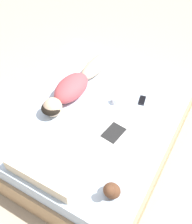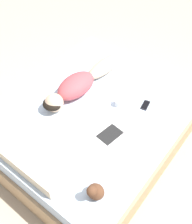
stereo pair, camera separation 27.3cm
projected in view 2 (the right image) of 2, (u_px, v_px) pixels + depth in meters
name	position (u px, v px, depth m)	size (l,w,h in m)	color
ground_plane	(93.00, 136.00, 3.26)	(12.00, 12.00, 0.00)	#B7A88E
bed	(93.00, 122.00, 3.07)	(1.88, 2.26, 0.53)	tan
person	(81.00, 82.00, 2.99)	(0.31, 1.33, 0.22)	#DBB28E
open_magazine	(119.00, 142.00, 2.52)	(0.55, 0.40, 0.01)	white
coffee_mug	(118.00, 103.00, 2.85)	(0.12, 0.08, 0.08)	white
cell_phone	(145.00, 105.00, 2.87)	(0.10, 0.17, 0.01)	black
plush_toy	(95.00, 192.00, 2.09)	(0.15, 0.16, 0.19)	brown
pillow	(37.00, 161.00, 2.30)	(0.66, 0.33, 0.13)	beige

